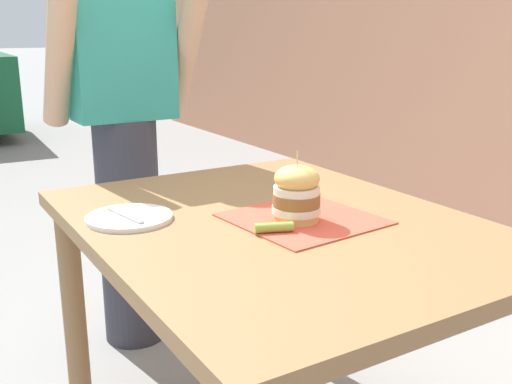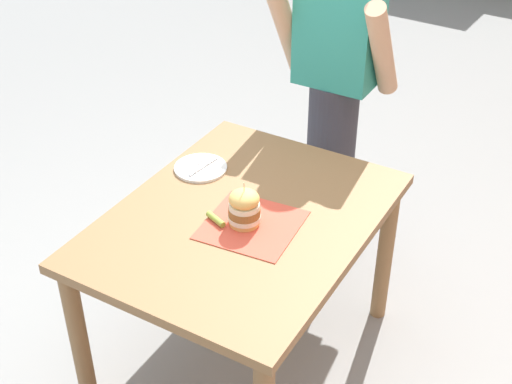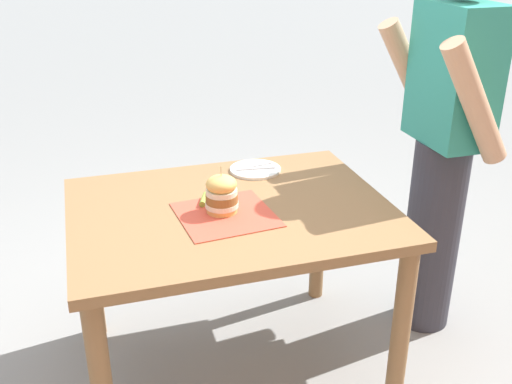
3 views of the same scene
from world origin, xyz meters
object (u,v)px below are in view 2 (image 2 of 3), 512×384
Objects in this scene: sandwich at (244,208)px; patio_table at (243,239)px; pickle_spear at (216,219)px; diner_across_table at (335,86)px; side_plate_with_forks at (201,168)px.

patio_table is at bearing 128.33° from sandwich.
diner_across_table reaches higher than pickle_spear.
pickle_spear is at bearing -154.39° from sandwich.
sandwich is (0.03, -0.04, 0.19)m from patio_table.
sandwich is 0.12m from pickle_spear.
side_plate_with_forks is (-0.26, 0.28, -0.01)m from pickle_spear.
sandwich is at bearing -33.64° from side_plate_with_forks.
sandwich reaches higher than side_plate_with_forks.
patio_table is 6.65× the size of sandwich.
diner_across_table is (-0.00, 1.03, 0.11)m from pickle_spear.
diner_across_table reaches higher than sandwich.
sandwich is 0.82× the size of side_plate_with_forks.
pickle_spear is at bearing -126.10° from patio_table.
sandwich is 0.99m from diner_across_table.
patio_table is 0.19m from sandwich.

